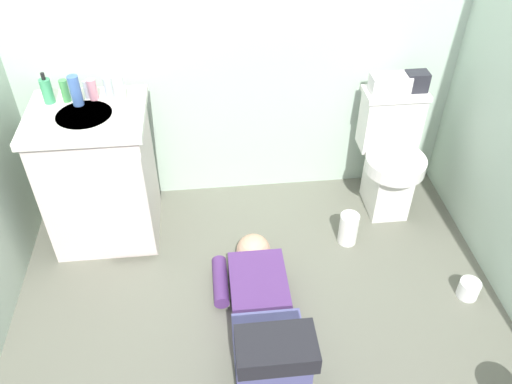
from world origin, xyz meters
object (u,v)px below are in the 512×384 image
(toilet, at_px, (390,155))
(vanity_cabinet, at_px, (100,176))
(person_plumber, at_px, (262,318))
(bottle_pink, at_px, (93,89))
(bottle_clear, at_px, (108,88))
(paper_towel_roll, at_px, (348,229))
(bottle_green, at_px, (65,91))
(faucet, at_px, (86,90))
(soap_dispenser, at_px, (47,91))
(bottle_white, at_px, (119,90))
(tissue_box, at_px, (390,83))
(bottle_blue, at_px, (75,91))
(toiletry_bag, at_px, (416,81))
(toilet_paper_roll, at_px, (469,289))

(toilet, height_order, vanity_cabinet, vanity_cabinet)
(person_plumber, xyz_separation_m, bottle_pink, (-0.77, 1.00, 0.70))
(bottle_clear, height_order, paper_towel_roll, bottle_clear)
(vanity_cabinet, xyz_separation_m, paper_towel_roll, (1.38, -0.24, -0.32))
(person_plumber, distance_m, bottle_green, 1.52)
(bottle_clear, bearing_deg, vanity_cabinet, -128.79)
(person_plumber, bearing_deg, bottle_clear, 124.87)
(faucet, distance_m, bottle_pink, 0.04)
(soap_dispenser, relative_size, bottle_white, 1.08)
(bottle_white, bearing_deg, soap_dispenser, 172.55)
(soap_dispenser, bearing_deg, bottle_clear, 2.18)
(faucet, distance_m, tissue_box, 1.64)
(bottle_blue, bearing_deg, toiletry_bag, 2.73)
(faucet, height_order, bottle_green, bottle_green)
(tissue_box, xyz_separation_m, bottle_pink, (-1.60, -0.04, 0.08))
(tissue_box, distance_m, soap_dispenser, 1.83)
(vanity_cabinet, relative_size, person_plumber, 0.77)
(vanity_cabinet, distance_m, soap_dispenser, 0.52)
(paper_towel_roll, bearing_deg, toilet, 46.80)
(faucet, distance_m, toilet_paper_roll, 2.25)
(faucet, bearing_deg, vanity_cabinet, -88.69)
(faucet, bearing_deg, paper_towel_roll, -15.48)
(tissue_box, bearing_deg, toilet_paper_roll, -72.00)
(soap_dispenser, relative_size, bottle_blue, 1.04)
(person_plumber, bearing_deg, soap_dispenser, 135.38)
(bottle_blue, xyz_separation_m, paper_towel_roll, (1.42, -0.32, -0.80))
(bottle_pink, distance_m, bottle_white, 0.16)
(bottle_pink, distance_m, bottle_clear, 0.08)
(toilet_paper_roll, bearing_deg, tissue_box, 108.00)
(tissue_box, distance_m, bottle_white, 1.46)
(person_plumber, relative_size, soap_dispenser, 6.42)
(toilet, xyz_separation_m, soap_dispenser, (-1.87, 0.04, 0.52))
(tissue_box, height_order, soap_dispenser, soap_dispenser)
(toilet, bearing_deg, bottle_blue, 179.88)
(bottle_blue, relative_size, paper_towel_roll, 0.80)
(toilet, relative_size, bottle_clear, 6.42)
(vanity_cabinet, bearing_deg, bottle_clear, 51.21)
(bottle_blue, distance_m, bottle_clear, 0.16)
(vanity_cabinet, relative_size, bottle_clear, 7.02)
(bottle_pink, relative_size, bottle_clear, 0.96)
(faucet, bearing_deg, toiletry_bag, 0.89)
(bottle_green, distance_m, bottle_clear, 0.22)
(bottle_pink, bearing_deg, vanity_cabinet, -102.74)
(soap_dispenser, height_order, toilet_paper_roll, soap_dispenser)
(toilet_paper_roll, bearing_deg, bottle_pink, 156.13)
(bottle_blue, distance_m, paper_towel_roll, 1.66)
(soap_dispenser, xyz_separation_m, bottle_pink, (0.22, 0.01, -0.01))
(bottle_clear, xyz_separation_m, bottle_white, (0.06, -0.06, 0.02))
(bottle_pink, bearing_deg, paper_towel_roll, -15.45)
(vanity_cabinet, height_order, bottle_clear, bottle_clear)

